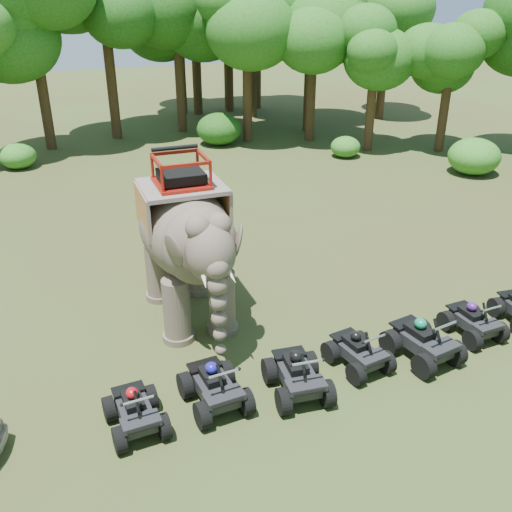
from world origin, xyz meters
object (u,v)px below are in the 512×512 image
object	(u,v)px
elephant	(186,239)
atv_5	(474,317)
atv_0	(135,406)
atv_1	(214,381)
atv_4	(424,336)
atv_3	(359,347)
atv_2	(298,370)

from	to	relation	value
elephant	atv_5	bearing A→B (deg)	-28.89
atv_0	atv_5	size ratio (longest dim) A/B	1.01
atv_1	atv_5	xyz separation A→B (m)	(7.33, 0.01, -0.06)
atv_0	atv_4	distance (m)	7.23
elephant	atv_0	xyz separation A→B (m)	(-2.40, -4.09, -1.78)
atv_0	atv_4	xyz separation A→B (m)	(7.22, -0.25, 0.08)
atv_4	atv_3	bearing A→B (deg)	161.55
elephant	atv_5	world-z (taller)	elephant
elephant	atv_2	distance (m)	4.86
atv_2	atv_0	bearing A→B (deg)	-176.85
atv_1	atv_3	xyz separation A→B (m)	(3.73, -0.02, -0.05)
elephant	atv_0	world-z (taller)	elephant
atv_1	atv_3	size ratio (longest dim) A/B	1.09
atv_5	atv_1	bearing A→B (deg)	178.49
atv_1	atv_2	bearing A→B (deg)	-13.57
atv_1	atv_4	bearing A→B (deg)	-6.77
atv_0	atv_4	world-z (taller)	atv_4
atv_1	atv_4	xyz separation A→B (m)	(5.42, -0.33, 0.03)
elephant	atv_3	world-z (taller)	elephant
atv_1	atv_5	bearing A→B (deg)	-3.18
elephant	atv_4	distance (m)	6.71
atv_0	atv_1	bearing A→B (deg)	0.26
atv_3	atv_0	bearing A→B (deg)	173.14
atv_1	atv_3	world-z (taller)	atv_1
atv_0	atv_1	size ratio (longest dim) A/B	0.92
atv_0	atv_1	distance (m)	1.81
atv_2	atv_3	xyz separation A→B (m)	(1.83, 0.33, -0.06)
atv_2	atv_5	xyz separation A→B (m)	(5.43, 0.36, -0.07)
elephant	atv_1	size ratio (longest dim) A/B	3.27
atv_1	atv_0	bearing A→B (deg)	179.32
atv_5	atv_3	bearing A→B (deg)	178.87
elephant	atv_0	size ratio (longest dim) A/B	3.56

